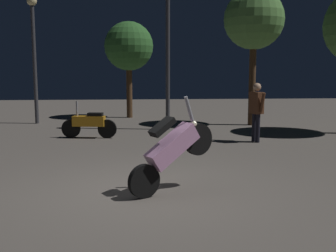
{
  "coord_description": "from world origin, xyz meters",
  "views": [
    {
      "loc": [
        -0.08,
        -7.04,
        2.13
      ],
      "look_at": [
        0.48,
        0.85,
        1.0
      ],
      "focal_mm": 44.75,
      "sensor_mm": 36.0,
      "label": 1
    }
  ],
  "objects_px": {
    "person_bystander_far": "(256,107)",
    "motorcycle_orange_parked_left": "(89,123)",
    "streetlamp_near": "(34,43)",
    "streetlamp_far": "(168,33)",
    "motorcycle_pink_foreground": "(172,149)"
  },
  "relations": [
    {
      "from": "person_bystander_far",
      "to": "streetlamp_far",
      "type": "xyz_separation_m",
      "value": [
        -2.32,
        2.55,
        2.23
      ]
    },
    {
      "from": "motorcycle_pink_foreground",
      "to": "streetlamp_near",
      "type": "relative_size",
      "value": 0.35
    },
    {
      "from": "person_bystander_far",
      "to": "streetlamp_far",
      "type": "relative_size",
      "value": 0.33
    },
    {
      "from": "streetlamp_far",
      "to": "motorcycle_orange_parked_left",
      "type": "bearing_deg",
      "value": -148.02
    },
    {
      "from": "motorcycle_orange_parked_left",
      "to": "person_bystander_far",
      "type": "xyz_separation_m",
      "value": [
        4.78,
        -1.01,
        0.56
      ]
    },
    {
      "from": "streetlamp_near",
      "to": "person_bystander_far",
      "type": "bearing_deg",
      "value": -31.78
    },
    {
      "from": "motorcycle_pink_foreground",
      "to": "person_bystander_far",
      "type": "xyz_separation_m",
      "value": [
        2.75,
        4.59,
        0.25
      ]
    },
    {
      "from": "streetlamp_near",
      "to": "streetlamp_far",
      "type": "height_order",
      "value": "streetlamp_far"
    },
    {
      "from": "streetlamp_near",
      "to": "streetlamp_far",
      "type": "bearing_deg",
      "value": -21.13
    },
    {
      "from": "motorcycle_orange_parked_left",
      "to": "streetlamp_near",
      "type": "xyz_separation_m",
      "value": [
        -2.33,
        3.39,
        2.54
      ]
    },
    {
      "from": "motorcycle_orange_parked_left",
      "to": "streetlamp_far",
      "type": "relative_size",
      "value": 0.33
    },
    {
      "from": "person_bystander_far",
      "to": "motorcycle_orange_parked_left",
      "type": "bearing_deg",
      "value": 142.55
    },
    {
      "from": "motorcycle_orange_parked_left",
      "to": "motorcycle_pink_foreground",
      "type": "bearing_deg",
      "value": 118.08
    },
    {
      "from": "streetlamp_far",
      "to": "motorcycle_pink_foreground",
      "type": "bearing_deg",
      "value": -93.45
    },
    {
      "from": "motorcycle_pink_foreground",
      "to": "streetlamp_far",
      "type": "height_order",
      "value": "streetlamp_far"
    }
  ]
}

